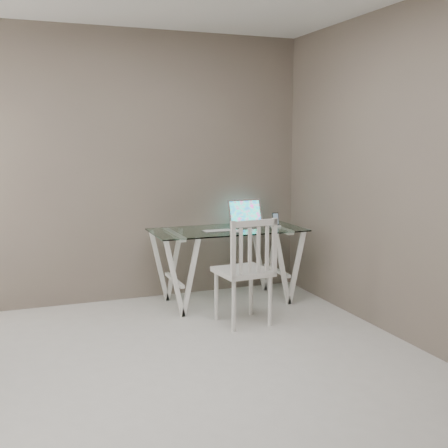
% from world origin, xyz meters
% --- Properties ---
extents(room, '(4.50, 4.52, 2.71)m').
position_xyz_m(room, '(-0.06, 0.02, 1.72)').
color(room, beige).
rests_on(room, ground).
extents(desk, '(1.50, 0.70, 0.75)m').
position_xyz_m(desk, '(1.04, 1.77, 0.38)').
color(desk, silver).
rests_on(desk, ground).
extents(chair, '(0.47, 0.47, 0.96)m').
position_xyz_m(chair, '(0.95, 1.05, 0.53)').
color(chair, silver).
rests_on(chair, ground).
extents(laptop, '(0.37, 0.34, 0.25)m').
position_xyz_m(laptop, '(1.36, 1.97, 0.81)').
color(laptop, silver).
rests_on(laptop, desk).
extents(keyboard, '(0.29, 0.13, 0.01)m').
position_xyz_m(keyboard, '(0.91, 1.69, 0.75)').
color(keyboard, silver).
rests_on(keyboard, desk).
extents(mouse, '(0.10, 0.06, 0.03)m').
position_xyz_m(mouse, '(1.05, 1.53, 0.76)').
color(mouse, white).
rests_on(mouse, desk).
extents(phone_dock, '(0.08, 0.08, 0.14)m').
position_xyz_m(phone_dock, '(1.56, 1.73, 0.79)').
color(phone_dock, white).
rests_on(phone_dock, desk).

